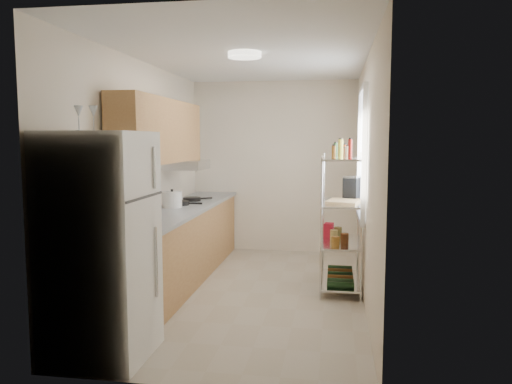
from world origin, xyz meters
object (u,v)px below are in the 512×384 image
at_px(refrigerator, 101,246).
at_px(espresso_machine, 352,188).
at_px(rice_cooker, 172,200).
at_px(cutting_board, 344,201).
at_px(frying_pan_large, 178,203).

bearing_deg(refrigerator, espresso_machine, 49.41).
bearing_deg(rice_cooker, refrigerator, -86.29).
bearing_deg(refrigerator, cutting_board, 47.38).
xyz_separation_m(refrigerator, cutting_board, (1.90, 2.06, 0.14)).
bearing_deg(cutting_board, frying_pan_large, 171.07).
relative_size(frying_pan_large, cutting_board, 0.65).
xyz_separation_m(refrigerator, rice_cooker, (-0.14, 2.14, 0.11)).
relative_size(rice_cooker, frying_pan_large, 0.85).
distance_m(rice_cooker, frying_pan_large, 0.25).
xyz_separation_m(frying_pan_large, espresso_machine, (2.14, -0.05, 0.23)).
height_order(rice_cooker, espresso_machine, espresso_machine).
relative_size(refrigerator, espresso_machine, 6.30).
height_order(rice_cooker, cutting_board, rice_cooker).
distance_m(cutting_board, espresso_machine, 0.32).
bearing_deg(espresso_machine, rice_cooker, -157.72).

